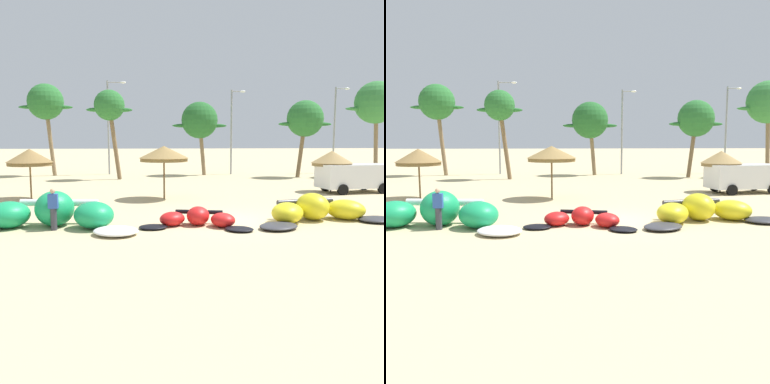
# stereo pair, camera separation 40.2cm
# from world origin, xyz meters

# --- Properties ---
(ground_plane) EXTENTS (260.00, 260.00, 0.00)m
(ground_plane) POSITION_xyz_m (0.00, 0.00, 0.00)
(ground_plane) COLOR #C6B284
(kite_left) EXTENTS (7.62, 3.80, 1.42)m
(kite_left) POSITION_xyz_m (-7.28, -0.98, 0.55)
(kite_left) COLOR white
(kite_left) RESTS_ON ground
(kite_left_of_center) EXTENTS (4.64, 2.60, 0.76)m
(kite_left_of_center) POSITION_xyz_m (-1.51, -1.10, 0.29)
(kite_left_of_center) COLOR black
(kite_left_of_center) RESTS_ON ground
(kite_center) EXTENTS (6.55, 3.80, 1.16)m
(kite_center) POSITION_xyz_m (3.69, -0.43, 0.45)
(kite_center) COLOR #333338
(kite_center) RESTS_ON ground
(beach_umbrella_near_van) EXTENTS (2.64, 2.64, 2.92)m
(beach_umbrella_near_van) POSITION_xyz_m (-10.48, 7.44, 2.43)
(beach_umbrella_near_van) COLOR brown
(beach_umbrella_near_van) RESTS_ON ground
(beach_umbrella_middle) EXTENTS (2.90, 2.90, 3.09)m
(beach_umbrella_middle) POSITION_xyz_m (-2.72, 6.86, 2.64)
(beach_umbrella_middle) COLOR brown
(beach_umbrella_middle) RESTS_ON ground
(beach_umbrella_near_palms) EXTENTS (2.65, 2.65, 2.71)m
(beach_umbrella_near_palms) POSITION_xyz_m (8.31, 9.27, 2.22)
(beach_umbrella_near_palms) COLOR brown
(beach_umbrella_near_palms) RESTS_ON ground
(parked_van) EXTENTS (4.90, 2.76, 1.84)m
(parked_van) POSITION_xyz_m (9.58, 8.81, 1.09)
(parked_van) COLOR white
(parked_van) RESTS_ON ground
(person_near_kites) EXTENTS (0.36, 0.24, 1.62)m
(person_near_kites) POSITION_xyz_m (-7.09, -1.40, 0.82)
(person_near_kites) COLOR #383842
(person_near_kites) RESTS_ON ground
(palm_left) EXTENTS (4.98, 3.32, 8.56)m
(palm_left) POSITION_xyz_m (-13.45, 23.36, 6.81)
(palm_left) COLOR #7F6647
(palm_left) RESTS_ON ground
(palm_left_of_gap) EXTENTS (3.89, 2.59, 7.60)m
(palm_left_of_gap) POSITION_xyz_m (-7.12, 19.16, 6.15)
(palm_left_of_gap) COLOR brown
(palm_left_of_gap) RESTS_ON ground
(palm_center_left) EXTENTS (5.20, 3.47, 6.98)m
(palm_center_left) POSITION_xyz_m (0.91, 22.95, 5.18)
(palm_center_left) COLOR #7F6647
(palm_center_left) RESTS_ON ground
(palm_center_right) EXTENTS (4.91, 3.27, 6.93)m
(palm_center_right) POSITION_xyz_m (10.18, 20.01, 5.22)
(palm_center_right) COLOR brown
(palm_center_right) RESTS_ON ground
(palm_right_of_gap) EXTENTS (5.71, 3.80, 8.64)m
(palm_right_of_gap) POSITION_xyz_m (16.60, 19.72, 6.67)
(palm_right_of_gap) COLOR #7F6647
(palm_right_of_gap) RESTS_ON ground
(lamppost_west_center) EXTENTS (1.87, 0.24, 9.04)m
(lamppost_west_center) POSITION_xyz_m (-7.72, 24.59, 5.07)
(lamppost_west_center) COLOR gray
(lamppost_west_center) RESTS_ON ground
(lamppost_east_center) EXTENTS (1.45, 0.24, 8.19)m
(lamppost_east_center) POSITION_xyz_m (4.22, 23.72, 4.58)
(lamppost_east_center) COLOR gray
(lamppost_east_center) RESTS_ON ground
(lamppost_east) EXTENTS (1.52, 0.24, 8.64)m
(lamppost_east) POSITION_xyz_m (14.94, 24.51, 4.82)
(lamppost_east) COLOR gray
(lamppost_east) RESTS_ON ground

